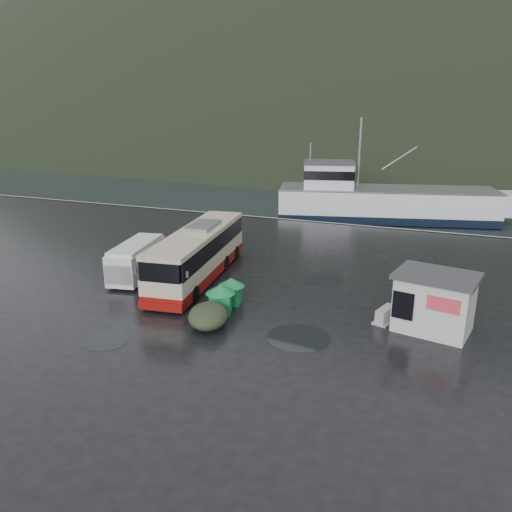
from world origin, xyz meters
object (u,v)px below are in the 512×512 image
at_px(coach_bus, 199,278).
at_px(ticket_kiosk, 431,330).
at_px(waste_bin_right, 221,312).
at_px(jersey_barrier_a, 385,321).
at_px(white_van, 138,277).
at_px(dome_tent, 209,326).
at_px(fishing_trawler, 385,206).
at_px(waste_bin_left, 231,303).
at_px(jersey_barrier_b, 404,326).

xyz_separation_m(coach_bus, ticket_kiosk, (13.86, -2.62, 0.00)).
xyz_separation_m(waste_bin_right, jersey_barrier_a, (8.13, 1.92, 0.00)).
distance_m(waste_bin_right, ticket_kiosk, 10.50).
height_order(white_van, jersey_barrier_a, white_van).
bearing_deg(ticket_kiosk, dome_tent, -149.28).
bearing_deg(fishing_trawler, waste_bin_left, -111.83).
xyz_separation_m(jersey_barrier_a, jersey_barrier_b, (0.97, -0.17, 0.00)).
xyz_separation_m(waste_bin_left, fishing_trawler, (4.48, 30.04, 0.00)).
bearing_deg(jersey_barrier_a, waste_bin_right, -166.71).
relative_size(ticket_kiosk, jersey_barrier_a, 2.48).
bearing_deg(jersey_barrier_b, white_van, 175.13).
bearing_deg(waste_bin_left, fishing_trawler, 81.52).
relative_size(waste_bin_right, ticket_kiosk, 0.42).
bearing_deg(white_van, coach_bus, 8.34).
distance_m(waste_bin_right, dome_tent, 1.73).
bearing_deg(dome_tent, waste_bin_left, 92.04).
height_order(dome_tent, ticket_kiosk, ticket_kiosk).
height_order(waste_bin_right, fishing_trawler, fishing_trawler).
bearing_deg(jersey_barrier_b, waste_bin_right, -169.09).
height_order(waste_bin_left, fishing_trawler, fishing_trawler).
distance_m(ticket_kiosk, jersey_barrier_a, 2.23).
height_order(waste_bin_right, jersey_barrier_b, waste_bin_right).
xyz_separation_m(ticket_kiosk, fishing_trawler, (-5.85, 29.61, 0.00)).
xyz_separation_m(ticket_kiosk, jersey_barrier_a, (-2.22, 0.18, 0.00)).
bearing_deg(white_van, dome_tent, -43.83).
relative_size(waste_bin_right, fishing_trawler, 0.06).
distance_m(ticket_kiosk, jersey_barrier_b, 1.26).
bearing_deg(waste_bin_left, ticket_kiosk, 2.39).
distance_m(coach_bus, jersey_barrier_a, 11.89).
height_order(jersey_barrier_a, jersey_barrier_b, jersey_barrier_b).
xyz_separation_m(dome_tent, fishing_trawler, (4.37, 33.08, 0.00)).
height_order(jersey_barrier_a, fishing_trawler, fishing_trawler).
height_order(waste_bin_left, dome_tent, waste_bin_left).
relative_size(coach_bus, jersey_barrier_a, 7.86).
distance_m(ticket_kiosk, fishing_trawler, 30.19).
xyz_separation_m(white_van, jersey_barrier_b, (16.26, -1.39, 0.00)).
bearing_deg(waste_bin_left, dome_tent, -87.96).
height_order(coach_bus, dome_tent, coach_bus).
bearing_deg(ticket_kiosk, white_van, -172.59).
height_order(dome_tent, fishing_trawler, fishing_trawler).
height_order(ticket_kiosk, fishing_trawler, fishing_trawler).
bearing_deg(coach_bus, jersey_barrier_a, -19.01).
xyz_separation_m(coach_bus, dome_tent, (3.64, -6.09, 0.00)).
distance_m(dome_tent, ticket_kiosk, 10.79).
bearing_deg(fishing_trawler, dome_tent, -110.88).
distance_m(coach_bus, waste_bin_left, 4.67).
height_order(coach_bus, jersey_barrier_a, coach_bus).
bearing_deg(waste_bin_left, waste_bin_right, -91.14).
bearing_deg(waste_bin_right, ticket_kiosk, 9.55).
relative_size(coach_bus, dome_tent, 4.27).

